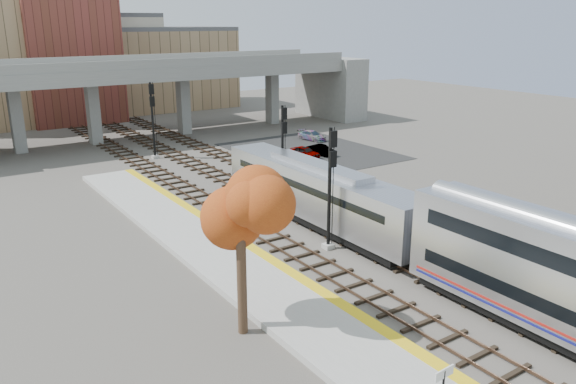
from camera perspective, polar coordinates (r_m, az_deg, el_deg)
ground at (r=31.96m, az=11.85°, el=-8.37°), size 160.00×160.00×0.00m
platform at (r=27.61m, az=1.04°, el=-11.87°), size 4.50×60.00×0.35m
yellow_strip at (r=28.53m, az=4.22°, el=-10.49°), size 0.70×60.00×0.01m
tracks at (r=41.35m, az=0.36°, el=-1.95°), size 10.70×95.00×0.25m
overpass at (r=70.24m, az=-12.24°, el=10.34°), size 54.00×12.00×9.50m
buildings_far at (r=89.37m, az=-19.94°, el=12.41°), size 43.00×21.00×20.60m
parking_lot at (r=60.83m, az=2.26°, el=4.18°), size 14.00×18.00×0.04m
locomotive at (r=38.32m, az=3.07°, el=-0.05°), size 3.02×19.05×4.10m
signal_mast_near at (r=33.65m, az=4.30°, el=0.29°), size 0.60×0.64×7.58m
signal_mast_mid at (r=44.89m, az=-0.52°, el=4.24°), size 0.60×0.64×7.18m
signal_mast_far at (r=58.36m, az=-13.57°, el=7.11°), size 0.60×0.64×7.72m
tree at (r=23.88m, az=-4.89°, el=-2.37°), size 3.60×3.60×7.56m
car_a at (r=57.64m, az=1.74°, el=4.07°), size 2.07×3.59×1.15m
car_b at (r=58.74m, az=3.40°, el=4.27°), size 1.83×3.48×1.09m
car_c at (r=66.35m, az=2.47°, el=5.76°), size 2.21×3.98×1.09m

